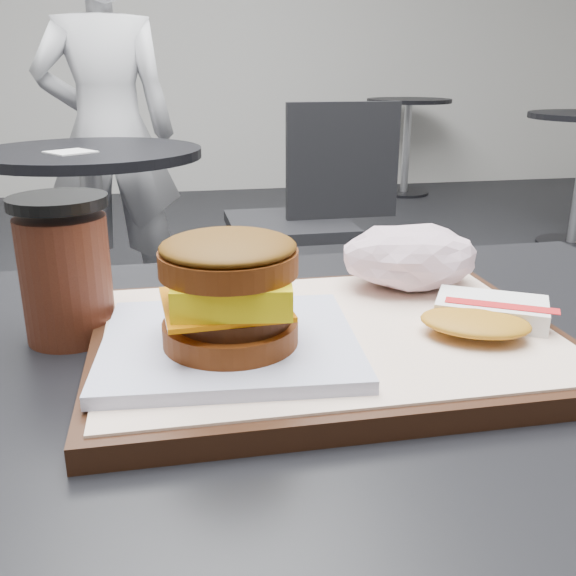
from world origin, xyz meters
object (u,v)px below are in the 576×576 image
Objects in this scene: serving_tray at (327,340)px; neighbor_table at (94,212)px; coffee_cup at (66,272)px; patron at (109,135)px; crumpled_wrapper at (410,257)px; neighbor_chair at (308,211)px; customer_table at (325,547)px; hash_brown at (484,315)px; breakfast_sandwich at (230,304)px.

neighbor_table is (-0.35, 1.63, -0.23)m from serving_tray.
coffee_cup is 2.15m from patron.
crumpled_wrapper is 0.15× the size of neighbor_chair.
customer_table is 5.92× the size of hash_brown.
serving_tray is at bearing -138.91° from crumpled_wrapper.
neighbor_table is 0.61m from patron.
patron reaches higher than serving_tray.
neighbor_chair reaches higher than hash_brown.
neighbor_table is 0.72m from neighbor_chair.
breakfast_sandwich is 0.16m from coffee_cup.
customer_table is 1.69m from neighbor_table.
neighbor_chair is at bearing 5.63° from neighbor_table.
serving_tray is 2.24m from patron.
breakfast_sandwich is at bearing -177.21° from hash_brown.
serving_tray is at bearing 81.36° from customer_table.
breakfast_sandwich reaches higher than customer_table.
customer_table is 0.91× the size of neighbor_chair.
neighbor_table is (-0.27, 1.66, -0.28)m from breakfast_sandwich.
serving_tray is 0.43× the size of neighbor_chair.
breakfast_sandwich reaches higher than hash_brown.
patron reaches higher than coffee_cup.
serving_tray reaches higher than neighbor_table.
hash_brown is at bearing -97.91° from neighbor_chair.
coffee_cup is 0.14× the size of neighbor_chair.
serving_tray is at bearing 20.65° from breakfast_sandwich.
crumpled_wrapper is (0.19, 0.12, -0.01)m from breakfast_sandwich.
neighbor_chair is (0.26, 1.61, -0.31)m from crumpled_wrapper.
coffee_cup reaches higher than serving_tray.
customer_table reaches higher than neighbor_table.
hash_brown is 0.12m from crumpled_wrapper.
breakfast_sandwich is at bearing -38.32° from coffee_cup.
crumpled_wrapper reaches higher than neighbor_table.
crumpled_wrapper is 2.17m from patron.
coffee_cup is 0.17× the size of neighbor_table.
customer_table is at bearing -102.12° from neighbor_chair.
neighbor_chair is at bearing 77.88° from customer_table.
breakfast_sandwich is (-0.08, -0.03, 0.05)m from serving_tray.
customer_table is 1.76m from neighbor_chair.
breakfast_sandwich is 1.50× the size of hash_brown.
patron is at bearing 143.87° from neighbor_chair.
hash_brown is at bearing -9.34° from serving_tray.
coffee_cup is (-0.21, 0.09, 0.25)m from customer_table.
neighbor_table is 0.85× the size of neighbor_chair.
serving_tray is 0.13m from hash_brown.
coffee_cup reaches higher than breakfast_sandwich.
customer_table is at bearing -134.59° from crumpled_wrapper.
coffee_cup is (-0.21, 0.07, 0.05)m from serving_tray.
customer_table is 0.25m from hash_brown.
neighbor_chair is 0.89m from patron.
customer_table is at bearing -98.64° from serving_tray.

